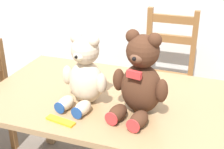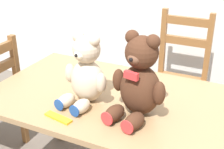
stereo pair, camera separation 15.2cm
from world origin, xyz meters
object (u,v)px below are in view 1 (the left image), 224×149
teddy_bear_right (140,80)px  chocolate_bar (61,121)px  wooden_chair_behind (166,78)px  teddy_bear_left (85,75)px

teddy_bear_right → chocolate_bar: bearing=44.5°
wooden_chair_behind → teddy_bear_right: size_ratio=2.42×
wooden_chair_behind → chocolate_bar: 1.18m
teddy_bear_left → teddy_bear_right: teddy_bear_right is taller
wooden_chair_behind → teddy_bear_right: bearing=91.0°
wooden_chair_behind → teddy_bear_left: teddy_bear_left is taller
wooden_chair_behind → teddy_bear_left: (-0.27, -0.91, 0.38)m
teddy_bear_left → chocolate_bar: bearing=89.1°
wooden_chair_behind → teddy_bear_left: 1.02m
teddy_bear_right → chocolate_bar: size_ratio=2.74×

